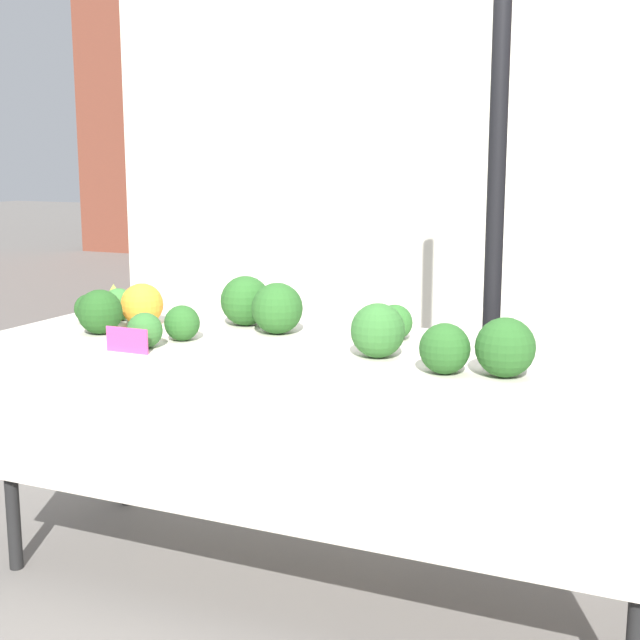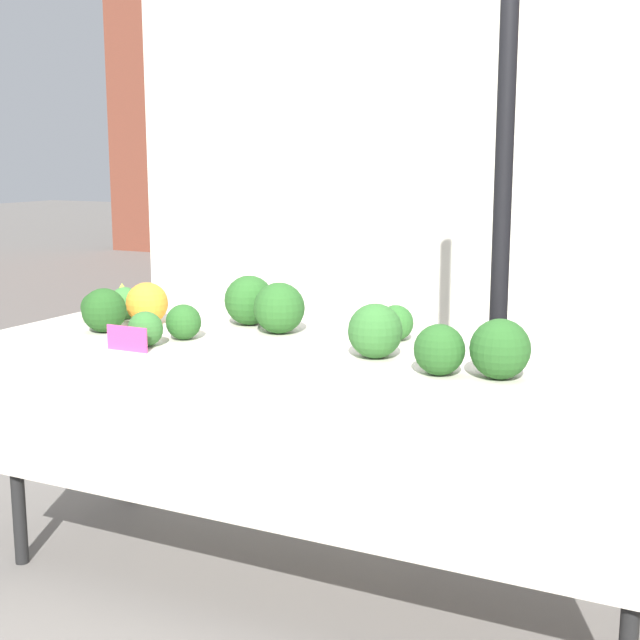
{
  "view_description": "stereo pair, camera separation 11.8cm",
  "coord_description": "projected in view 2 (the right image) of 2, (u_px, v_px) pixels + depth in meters",
  "views": [
    {
      "loc": [
        1.21,
        -2.68,
        1.51
      ],
      "look_at": [
        0.0,
        0.0,
        0.96
      ],
      "focal_mm": 50.0,
      "sensor_mm": 36.0,
      "label": 1
    },
    {
      "loc": [
        1.32,
        -2.62,
        1.51
      ],
      "look_at": [
        0.0,
        0.0,
        0.96
      ],
      "focal_mm": 50.0,
      "sensor_mm": 36.0,
      "label": 2
    }
  ],
  "objects": [
    {
      "name": "broccoli_head_5",
      "position": [
        279.0,
        308.0,
        3.15
      ],
      "size": [
        0.18,
        0.18,
        0.18
      ],
      "color": "#285B23",
      "rests_on": "market_table"
    },
    {
      "name": "broccoli_head_7",
      "position": [
        439.0,
        350.0,
        2.56
      ],
      "size": [
        0.15,
        0.15,
        0.15
      ],
      "color": "#285B23",
      "rests_on": "market_table"
    },
    {
      "name": "market_table",
      "position": [
        311.0,
        379.0,
        2.96
      ],
      "size": [
        2.28,
        0.8,
        0.88
      ],
      "color": "beige",
      "rests_on": "ground_plane"
    },
    {
      "name": "orange_cauliflower",
      "position": [
        147.0,
        303.0,
        3.33
      ],
      "size": [
        0.16,
        0.16,
        0.16
      ],
      "color": "orange",
      "rests_on": "market_table"
    },
    {
      "name": "parked_truck",
      "position": [
        493.0,
        162.0,
        6.47
      ],
      "size": [
        4.98,
        2.06,
        2.73
      ],
      "color": "silver",
      "rests_on": "ground_plane"
    },
    {
      "name": "broccoli_head_4",
      "position": [
        95.0,
        307.0,
        3.38
      ],
      "size": [
        0.11,
        0.11,
        0.11
      ],
      "color": "#23511E",
      "rests_on": "market_table"
    },
    {
      "name": "price_sign",
      "position": [
        127.0,
        339.0,
        2.88
      ],
      "size": [
        0.16,
        0.01,
        0.08
      ],
      "color": "#EF4793",
      "rests_on": "market_table"
    },
    {
      "name": "broccoli_head_10",
      "position": [
        375.0,
        331.0,
        2.77
      ],
      "size": [
        0.17,
        0.17,
        0.17
      ],
      "color": "#336B2D",
      "rests_on": "market_table"
    },
    {
      "name": "broccoli_head_0",
      "position": [
        249.0,
        300.0,
        3.31
      ],
      "size": [
        0.19,
        0.19,
        0.19
      ],
      "color": "#285B23",
      "rests_on": "market_table"
    },
    {
      "name": "broccoli_head_1",
      "position": [
        500.0,
        349.0,
        2.51
      ],
      "size": [
        0.17,
        0.17,
        0.17
      ],
      "color": "#285B23",
      "rests_on": "market_table"
    },
    {
      "name": "broccoli_head_6",
      "position": [
        184.0,
        322.0,
        3.05
      ],
      "size": [
        0.12,
        0.12,
        0.12
      ],
      "color": "#285B23",
      "rests_on": "market_table"
    },
    {
      "name": "ground_plane",
      "position": [
        320.0,
        585.0,
        3.16
      ],
      "size": [
        40.0,
        40.0,
        0.0
      ],
      "primitive_type": "plane",
      "color": "slate"
    },
    {
      "name": "broccoli_head_3",
      "position": [
        125.0,
        303.0,
        3.43
      ],
      "size": [
        0.12,
        0.12,
        0.12
      ],
      "color": "#387533",
      "rests_on": "market_table"
    },
    {
      "name": "broccoli_head_9",
      "position": [
        396.0,
        323.0,
        3.04
      ],
      "size": [
        0.12,
        0.12,
        0.12
      ],
      "color": "#2D6628",
      "rests_on": "market_table"
    },
    {
      "name": "romanesco_head",
      "position": [
        122.0,
        295.0,
        3.68
      ],
      "size": [
        0.13,
        0.13,
        0.1
      ],
      "color": "#93B238",
      "rests_on": "market_table"
    },
    {
      "name": "broccoli_head_2",
      "position": [
        145.0,
        329.0,
        2.94
      ],
      "size": [
        0.12,
        0.12,
        0.12
      ],
      "color": "#336B2D",
      "rests_on": "market_table"
    },
    {
      "name": "tent_pole",
      "position": [
        503.0,
        199.0,
        3.42
      ],
      "size": [
        0.07,
        0.07,
        2.68
      ],
      "color": "black",
      "rests_on": "ground_plane"
    },
    {
      "name": "broccoli_head_8",
      "position": [
        104.0,
        310.0,
        3.18
      ],
      "size": [
        0.16,
        0.16,
        0.16
      ],
      "color": "#23511E",
      "rests_on": "market_table"
    }
  ]
}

